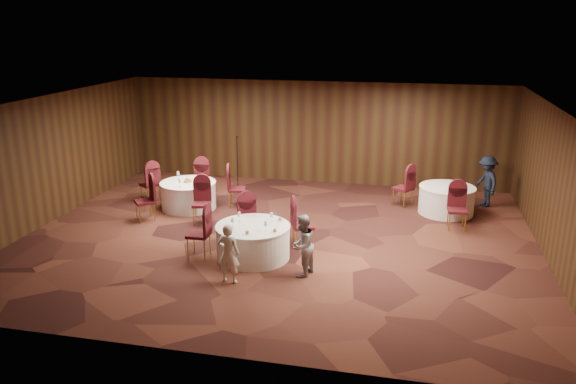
% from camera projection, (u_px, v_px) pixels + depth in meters
% --- Properties ---
extents(ground, '(12.00, 12.00, 0.00)m').
position_uv_depth(ground, '(278.00, 238.00, 13.44)').
color(ground, black).
rests_on(ground, ground).
extents(room_shell, '(12.00, 12.00, 12.00)m').
position_uv_depth(room_shell, '(278.00, 158.00, 12.86)').
color(room_shell, silver).
rests_on(room_shell, ground).
extents(table_main, '(1.63, 1.63, 0.74)m').
position_uv_depth(table_main, '(253.00, 241.00, 12.23)').
color(table_main, white).
rests_on(table_main, ground).
extents(table_left, '(1.52, 1.52, 0.74)m').
position_uv_depth(table_left, '(189.00, 195.00, 15.45)').
color(table_left, white).
rests_on(table_left, ground).
extents(table_right, '(1.48, 1.48, 0.74)m').
position_uv_depth(table_right, '(446.00, 200.00, 15.05)').
color(table_right, white).
rests_on(table_right, ground).
extents(chairs_main, '(2.74, 1.87, 1.00)m').
position_uv_depth(chairs_main, '(249.00, 226.00, 12.81)').
color(chairs_main, '#3B0D0B').
rests_on(chairs_main, ground).
extents(chairs_left, '(3.26, 3.01, 1.00)m').
position_uv_depth(chairs_left, '(188.00, 191.00, 15.40)').
color(chairs_left, '#3B0D0B').
rests_on(chairs_left, ground).
extents(chairs_right, '(1.99, 2.27, 1.00)m').
position_uv_depth(chairs_right, '(429.00, 198.00, 14.76)').
color(chairs_right, '#3B0D0B').
rests_on(chairs_right, ground).
extents(tabletop_main, '(1.06, 1.07, 0.22)m').
position_uv_depth(tabletop_main, '(260.00, 223.00, 12.01)').
color(tabletop_main, silver).
rests_on(tabletop_main, table_main).
extents(tabletop_left, '(0.84, 0.80, 0.22)m').
position_uv_depth(tabletop_left, '(187.00, 179.00, 15.32)').
color(tabletop_left, silver).
rests_on(tabletop_left, table_left).
extents(tabletop_right, '(0.08, 0.08, 0.22)m').
position_uv_depth(tabletop_right, '(457.00, 184.00, 14.64)').
color(tabletop_right, silver).
rests_on(tabletop_right, table_right).
extents(mic_stand, '(0.24, 0.24, 1.64)m').
position_uv_depth(mic_stand, '(238.00, 173.00, 17.21)').
color(mic_stand, black).
rests_on(mic_stand, ground).
extents(woman_a, '(0.46, 0.31, 1.23)m').
position_uv_depth(woman_a, '(229.00, 253.00, 11.00)').
color(woman_a, silver).
rests_on(woman_a, ground).
extents(woman_b, '(0.65, 0.74, 1.30)m').
position_uv_depth(woman_b, '(302.00, 246.00, 11.29)').
color(woman_b, '#9E9EA3').
rests_on(woman_b, ground).
extents(man_c, '(0.82, 1.06, 1.44)m').
position_uv_depth(man_c, '(487.00, 181.00, 15.51)').
color(man_c, black).
rests_on(man_c, ground).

